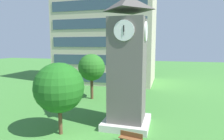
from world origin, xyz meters
name	(u,v)px	position (x,y,z in m)	size (l,w,h in m)	color
office_building	(107,26)	(-5.15, 25.64, 11.20)	(18.99, 11.69, 22.40)	beige
clock_tower	(127,69)	(3.47, 4.28, 5.28)	(4.16, 4.16, 11.71)	#605B56
park_bench	(131,138)	(4.45, 0.91, 0.46)	(1.86, 0.78, 0.88)	brown
tree_by_building	(59,88)	(-1.55, 0.96, 4.00)	(4.13, 4.13, 6.07)	#513823
tree_streetside	(92,68)	(-3.03, 11.81, 4.39)	(3.68, 3.68, 6.26)	#513823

